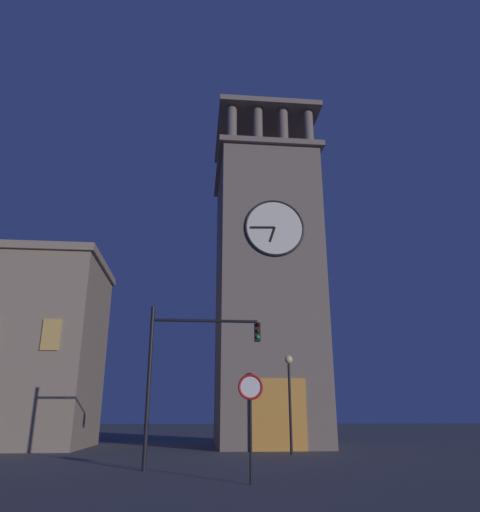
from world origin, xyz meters
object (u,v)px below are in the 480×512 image
Objects in this scene: traffic_signal_near at (186,358)px; no_horn_sign at (251,396)px; clocktower at (266,289)px; street_lamp at (289,384)px.

no_horn_sign is (-2.06, 4.05, -1.59)m from traffic_signal_near.
clocktower reaches higher than no_horn_sign.
street_lamp is at bearing -107.15° from no_horn_sign.
traffic_signal_near is (5.26, 13.52, -6.44)m from clocktower.
clocktower reaches higher than traffic_signal_near.
traffic_signal_near reaches higher than no_horn_sign.
no_horn_sign is at bearing 79.70° from clocktower.
clocktower is at bearing -111.24° from traffic_signal_near.
clocktower is 19.58m from no_horn_sign.
traffic_signal_near is 1.21× the size of street_lamp.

